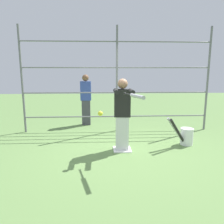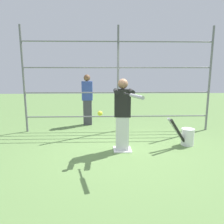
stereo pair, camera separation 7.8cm
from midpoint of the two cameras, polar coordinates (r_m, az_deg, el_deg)
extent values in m
plane|color=#608447|center=(5.02, 3.15, -9.84)|extent=(24.00, 24.00, 0.00)
cube|color=white|center=(5.02, 3.15, -9.73)|extent=(0.40, 0.40, 0.02)
cylinder|color=slate|center=(7.01, 24.43, 7.63)|extent=(0.06, 0.06, 2.99)
cylinder|color=slate|center=(6.30, 1.96, 8.33)|extent=(0.06, 0.06, 2.99)
cylinder|color=slate|center=(6.66, -21.76, 7.71)|extent=(0.06, 0.06, 2.99)
cylinder|color=slate|center=(6.44, 1.90, -1.15)|extent=(5.33, 0.04, 0.04)
cylinder|color=slate|center=(6.32, 1.94, 5.13)|extent=(5.33, 0.04, 0.04)
cylinder|color=slate|center=(6.29, 1.98, 11.54)|extent=(5.33, 0.04, 0.04)
cylinder|color=slate|center=(6.34, 2.02, 17.95)|extent=(5.33, 0.04, 0.04)
cube|color=silver|center=(4.90, 3.20, -5.62)|extent=(0.30, 0.21, 0.77)
cube|color=black|center=(4.75, 3.29, 2.36)|extent=(0.37, 0.24, 0.60)
sphere|color=#9E7051|center=(4.71, 3.34, 7.38)|extent=(0.22, 0.22, 0.22)
cylinder|color=black|center=(4.51, 5.61, 5.35)|extent=(0.09, 0.43, 0.09)
cylinder|color=black|center=(4.51, 1.56, 5.40)|extent=(0.09, 0.43, 0.09)
sphere|color=black|center=(4.30, 3.86, 4.83)|extent=(0.05, 0.05, 0.05)
cylinder|color=black|center=(4.14, 4.68, 4.63)|extent=(0.12, 0.33, 0.04)
cylinder|color=#B2B2B7|center=(3.77, 7.03, 4.06)|extent=(0.19, 0.49, 0.07)
sphere|color=yellow|center=(4.15, -2.61, -0.36)|extent=(0.10, 0.10, 0.10)
cylinder|color=white|center=(5.58, 19.53, -6.16)|extent=(0.30, 0.30, 0.40)
torus|color=white|center=(5.53, 19.66, -4.17)|extent=(0.31, 0.31, 0.01)
cylinder|color=#B2B2B7|center=(5.32, 17.03, -4.87)|extent=(0.56, 0.27, 0.71)
cylinder|color=black|center=(5.27, 17.46, -5.10)|extent=(0.55, 0.38, 0.70)
cube|color=#3F3F47|center=(7.20, -6.07, -0.12)|extent=(0.27, 0.17, 0.81)
cube|color=#334799|center=(7.10, -6.18, 5.53)|extent=(0.34, 0.19, 0.61)
sphere|color=brown|center=(7.08, -6.25, 8.87)|extent=(0.21, 0.21, 0.21)
camera|label=1|loc=(0.04, -89.50, 0.10)|focal=35.00mm
camera|label=2|loc=(0.04, 90.50, -0.10)|focal=35.00mm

